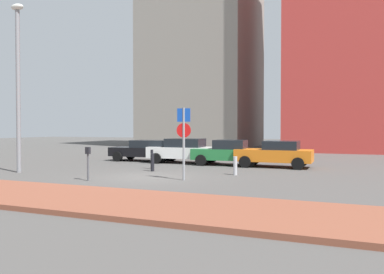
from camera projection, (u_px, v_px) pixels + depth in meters
ground_plane at (148, 177)px, 16.56m from camera, size 120.00×120.00×0.00m
sidewalk_brick at (60, 197)px, 11.40m from camera, size 40.00×3.52×0.14m
parked_car_black at (146, 150)px, 24.49m from camera, size 4.60×1.96×1.37m
parked_car_white at (185, 150)px, 23.20m from camera, size 4.51×2.28×1.51m
parked_car_green at (229, 152)px, 21.83m from camera, size 4.16×2.13×1.47m
parked_car_orange at (275, 154)px, 20.71m from camera, size 4.11×2.02×1.45m
parking_sign_post at (184, 135)px, 15.50m from camera, size 0.60×0.13×2.99m
parking_meter at (88, 159)px, 15.37m from camera, size 0.18×0.14×1.38m
street_lamp at (18, 75)px, 18.14m from camera, size 0.70×0.36×8.11m
traffic_bollard_near at (152, 162)px, 18.78m from camera, size 0.18×0.18×0.89m
traffic_bollard_mid at (235, 166)px, 17.26m from camera, size 0.18×0.18×0.85m
traffic_bollard_far at (152, 159)px, 19.85m from camera, size 0.14×0.14×1.01m
building_under_construction at (204, 41)px, 45.22m from camera, size 11.82×13.09×25.33m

